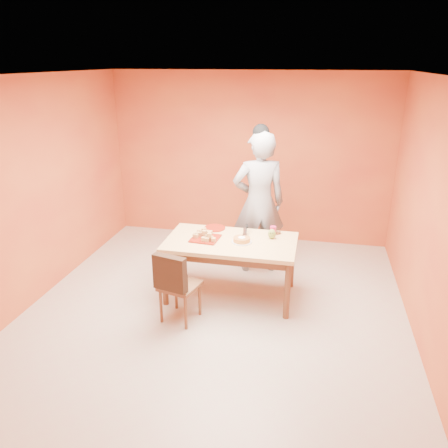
% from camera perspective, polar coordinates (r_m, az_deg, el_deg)
% --- Properties ---
extents(floor, '(5.00, 5.00, 0.00)m').
position_cam_1_polar(floor, '(5.33, -1.28, -11.55)').
color(floor, '#BBB59F').
rests_on(floor, ground).
extents(ceiling, '(5.00, 5.00, 0.00)m').
position_cam_1_polar(ceiling, '(4.51, -1.56, 18.85)').
color(ceiling, silver).
rests_on(ceiling, wall_back).
extents(wall_back, '(4.50, 0.00, 4.50)m').
position_cam_1_polar(wall_back, '(7.12, 3.33, 8.56)').
color(wall_back, '#CC682F').
rests_on(wall_back, floor).
extents(wall_left, '(0.00, 5.00, 5.00)m').
position_cam_1_polar(wall_left, '(5.69, -24.06, 3.65)').
color(wall_left, '#CC682F').
rests_on(wall_left, floor).
extents(wall_right, '(0.00, 5.00, 5.00)m').
position_cam_1_polar(wall_right, '(4.78, 25.84, 0.32)').
color(wall_right, '#CC682F').
rests_on(wall_right, floor).
extents(dining_table, '(1.60, 0.90, 0.76)m').
position_cam_1_polar(dining_table, '(5.40, 0.90, -3.09)').
color(dining_table, '#E7C079').
rests_on(dining_table, floor).
extents(dining_chair, '(0.50, 0.55, 0.88)m').
position_cam_1_polar(dining_chair, '(5.02, -5.85, -7.85)').
color(dining_chair, brown).
rests_on(dining_chair, floor).
extents(pastry_pile, '(0.30, 0.30, 0.10)m').
position_cam_1_polar(pastry_pile, '(5.38, -2.46, -1.33)').
color(pastry_pile, tan).
rests_on(pastry_pile, pastry_platter).
extents(person, '(0.84, 0.68, 1.99)m').
position_cam_1_polar(person, '(6.02, 4.58, 2.74)').
color(person, gray).
rests_on(person, floor).
extents(pastry_platter, '(0.36, 0.36, 0.02)m').
position_cam_1_polar(pastry_platter, '(5.41, -2.45, -1.90)').
color(pastry_platter, maroon).
rests_on(pastry_platter, dining_table).
extents(red_dinner_plate, '(0.32, 0.32, 0.02)m').
position_cam_1_polar(red_dinner_plate, '(5.74, -1.22, -0.52)').
color(red_dinner_plate, maroon).
rests_on(red_dinner_plate, dining_table).
extents(white_cake_plate, '(0.32, 0.32, 0.01)m').
position_cam_1_polar(white_cake_plate, '(5.32, 2.32, -2.33)').
color(white_cake_plate, silver).
rests_on(white_cake_plate, dining_table).
extents(sponge_cake, '(0.22, 0.22, 0.05)m').
position_cam_1_polar(sponge_cake, '(5.31, 2.33, -2.03)').
color(sponge_cake, orange).
rests_on(sponge_cake, white_cake_plate).
extents(cake_server, '(0.08, 0.25, 0.01)m').
position_cam_1_polar(cake_server, '(5.46, 2.76, -1.03)').
color(cake_server, white).
rests_on(cake_server, sponge_cake).
extents(egg_ornament, '(0.11, 0.09, 0.12)m').
position_cam_1_polar(egg_ornament, '(5.43, 6.27, -1.30)').
color(egg_ornament, olive).
rests_on(egg_ornament, dining_table).
extents(magenta_glass, '(0.08, 0.08, 0.11)m').
position_cam_1_polar(magenta_glass, '(5.56, 6.43, -0.85)').
color(magenta_glass, '#BA1C4B').
rests_on(magenta_glass, dining_table).
extents(checker_tin, '(0.11, 0.11, 0.03)m').
position_cam_1_polar(checker_tin, '(5.61, 6.94, -1.10)').
color(checker_tin, '#3A1A0F').
rests_on(checker_tin, dining_table).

